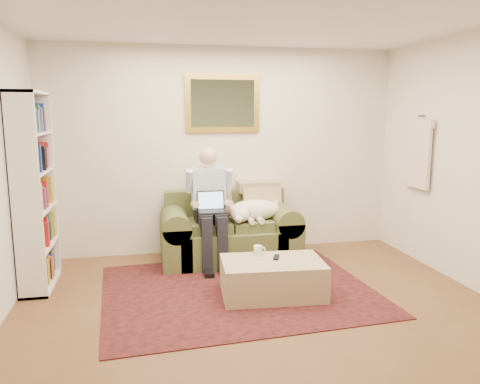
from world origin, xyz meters
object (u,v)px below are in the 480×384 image
object	(u,v)px
seated_man	(211,208)
laptop	(212,206)
coffee_mug	(258,250)
sleeping_dog	(255,210)
sofa	(229,237)
ottoman	(272,278)
bookshelf	(34,191)

from	to	relation	value
seated_man	laptop	xyz separation A→B (m)	(-0.00, -0.06, 0.03)
laptop	coffee_mug	distance (m)	0.92
laptop	sleeping_dog	size ratio (longest dim) A/B	0.47
sofa	laptop	distance (m)	0.55
laptop	sleeping_dog	bearing A→B (deg)	13.64
laptop	coffee_mug	xyz separation A→B (m)	(0.35, -0.79, -0.32)
sofa	sleeping_dog	world-z (taller)	sofa
sofa	laptop	size ratio (longest dim) A/B	5.15
ottoman	bookshelf	distance (m)	2.56
seated_man	laptop	distance (m)	0.07
sleeping_dog	ottoman	size ratio (longest dim) A/B	0.69
sofa	bookshelf	xyz separation A→B (m)	(-2.09, -0.45, 0.72)
laptop	coffee_mug	size ratio (longest dim) A/B	3.19
sofa	sleeping_dog	size ratio (longest dim) A/B	2.43
sofa	ottoman	world-z (taller)	sofa
laptop	coffee_mug	world-z (taller)	laptop
ottoman	coffee_mug	xyz separation A→B (m)	(-0.10, 0.20, 0.23)
coffee_mug	ottoman	bearing A→B (deg)	-64.01
sofa	laptop	world-z (taller)	laptop
laptop	sleeping_dog	distance (m)	0.57
sleeping_dog	sofa	bearing A→B (deg)	164.26
laptop	sleeping_dog	world-z (taller)	laptop
seated_man	laptop	world-z (taller)	seated_man
bookshelf	sofa	bearing A→B (deg)	12.12
seated_man	bookshelf	distance (m)	1.90
bookshelf	sleeping_dog	bearing A→B (deg)	8.72
laptop	bookshelf	world-z (taller)	bookshelf
laptop	ottoman	size ratio (longest dim) A/B	0.32
coffee_mug	bookshelf	world-z (taller)	bookshelf
ottoman	coffee_mug	bearing A→B (deg)	115.99
bookshelf	laptop	bearing A→B (deg)	7.25
sleeping_dog	bookshelf	distance (m)	2.44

